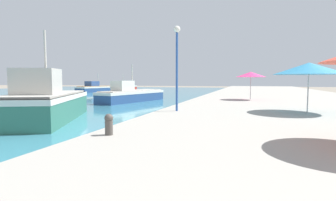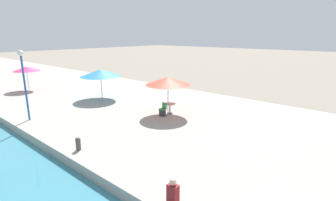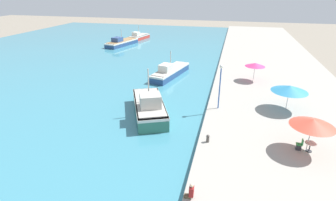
# 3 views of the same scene
# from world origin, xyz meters

# --- Properties ---
(quay_promenade) EXTENTS (16.00, 90.00, 0.54)m
(quay_promenade) POSITION_xyz_m (8.00, 37.00, 0.27)
(quay_promenade) COLOR #A39E93
(quay_promenade) RESTS_ON ground_plane
(cafe_umbrella_pink) EXTENTS (3.13, 3.13, 2.67)m
(cafe_umbrella_pink) POSITION_xyz_m (8.08, 12.61, 2.94)
(cafe_umbrella_pink) COLOR #B7B7B7
(cafe_umbrella_pink) RESTS_ON quay_promenade
(cafe_umbrella_white) EXTENTS (3.47, 3.47, 2.57)m
(cafe_umbrella_white) POSITION_xyz_m (7.73, 20.01, 2.80)
(cafe_umbrella_white) COLOR #B7B7B7
(cafe_umbrella_white) RESTS_ON quay_promenade
(cafe_umbrella_striped) EXTENTS (2.54, 2.54, 2.38)m
(cafe_umbrella_striped) POSITION_xyz_m (4.96, 28.54, 2.69)
(cafe_umbrella_striped) COLOR #B7B7B7
(cafe_umbrella_striped) RESTS_ON quay_promenade
(cafe_table) EXTENTS (0.80, 0.80, 0.74)m
(cafe_table) POSITION_xyz_m (8.27, 12.60, 1.07)
(cafe_table) COLOR #333338
(cafe_table) RESTS_ON quay_promenade
(cafe_chair_left) EXTENTS (0.45, 0.42, 0.91)m
(cafe_chair_left) POSITION_xyz_m (7.55, 12.64, 0.86)
(cafe_chair_left) COLOR #2D2D33
(cafe_chair_left) RESTS_ON quay_promenade
(person_at_quay) EXTENTS (0.56, 0.36, 1.03)m
(person_at_quay) POSITION_xyz_m (0.43, 5.76, 0.99)
(person_at_quay) COLOR brown
(person_at_quay) RESTS_ON quay_promenade
(mooring_bollard) EXTENTS (0.26, 0.26, 0.65)m
(mooring_bollard) POSITION_xyz_m (0.75, 12.05, 0.88)
(mooring_bollard) COLOR #4C4742
(mooring_bollard) RESTS_ON quay_promenade
(lamppost) EXTENTS (0.36, 0.36, 4.56)m
(lamppost) POSITION_xyz_m (1.09, 18.71, 3.63)
(lamppost) COLOR #28519E
(lamppost) RESTS_ON quay_promenade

